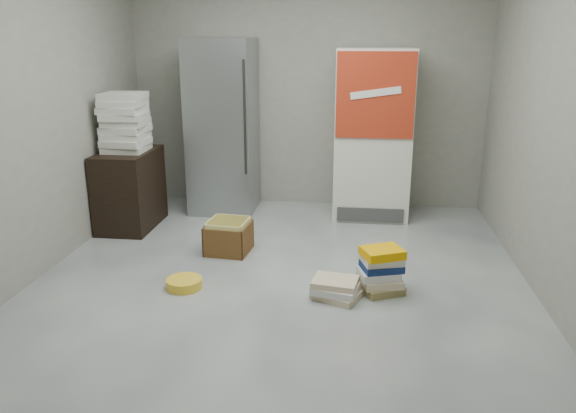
# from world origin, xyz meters

# --- Properties ---
(ground) EXTENTS (5.00, 5.00, 0.00)m
(ground) POSITION_xyz_m (0.00, 0.00, 0.00)
(ground) COLOR #BABAB6
(ground) RESTS_ON ground
(room_shell) EXTENTS (4.04, 5.04, 2.82)m
(room_shell) POSITION_xyz_m (0.00, 0.00, 1.80)
(room_shell) COLOR gray
(room_shell) RESTS_ON ground
(steel_fridge) EXTENTS (0.70, 0.72, 1.90)m
(steel_fridge) POSITION_xyz_m (-0.90, 2.13, 0.95)
(steel_fridge) COLOR #ABAEB3
(steel_fridge) RESTS_ON ground
(coke_cooler) EXTENTS (0.80, 0.73, 1.80)m
(coke_cooler) POSITION_xyz_m (0.75, 2.12, 0.90)
(coke_cooler) COLOR silver
(coke_cooler) RESTS_ON ground
(wood_shelf) EXTENTS (0.50, 0.80, 0.80)m
(wood_shelf) POSITION_xyz_m (-1.73, 1.40, 0.40)
(wood_shelf) COLOR black
(wood_shelf) RESTS_ON ground
(supply_box_stack) EXTENTS (0.43, 0.45, 0.58)m
(supply_box_stack) POSITION_xyz_m (-1.72, 1.40, 1.09)
(supply_box_stack) COLOR white
(supply_box_stack) RESTS_ON wood_shelf
(phonebook_stack_main) EXTENTS (0.39, 0.35, 0.37)m
(phonebook_stack_main) POSITION_xyz_m (0.81, 0.11, 0.18)
(phonebook_stack_main) COLOR olive
(phonebook_stack_main) RESTS_ON ground
(phonebook_stack_side) EXTENTS (0.41, 0.37, 0.15)m
(phonebook_stack_side) POSITION_xyz_m (0.46, -0.03, 0.08)
(phonebook_stack_side) COLOR beige
(phonebook_stack_side) RESTS_ON ground
(cardboard_box) EXTENTS (0.41, 0.41, 0.31)m
(cardboard_box) POSITION_xyz_m (-0.56, 0.81, 0.13)
(cardboard_box) COLOR yellow
(cardboard_box) RESTS_ON ground
(bucket_lid) EXTENTS (0.29, 0.29, 0.08)m
(bucket_lid) POSITION_xyz_m (-0.74, 0.00, 0.04)
(bucket_lid) COLOR yellow
(bucket_lid) RESTS_ON ground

